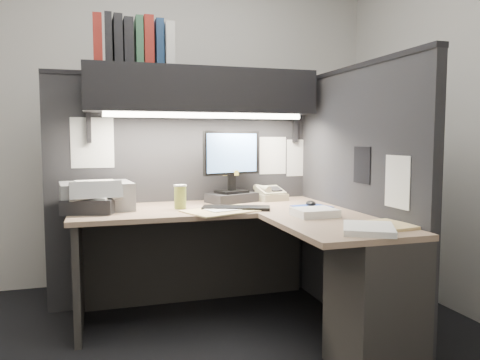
# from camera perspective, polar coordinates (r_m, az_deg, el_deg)

# --- Properties ---
(floor) EXTENTS (3.50, 3.50, 0.00)m
(floor) POSITION_cam_1_polar(r_m,az_deg,el_deg) (2.75, -3.60, -20.34)
(floor) COLOR black
(floor) RESTS_ON ground
(wall_back) EXTENTS (3.50, 0.04, 2.70)m
(wall_back) POSITION_cam_1_polar(r_m,az_deg,el_deg) (3.96, -8.75, 7.50)
(wall_back) COLOR beige
(wall_back) RESTS_ON floor
(wall_front) EXTENTS (3.50, 0.04, 2.70)m
(wall_front) POSITION_cam_1_polar(r_m,az_deg,el_deg) (1.09, 15.02, 13.96)
(wall_front) COLOR beige
(wall_front) RESTS_ON floor
(wall_right) EXTENTS (0.04, 3.00, 2.70)m
(wall_right) POSITION_cam_1_polar(r_m,az_deg,el_deg) (3.35, 27.10, 7.46)
(wall_right) COLOR beige
(wall_right) RESTS_ON floor
(partition_back) EXTENTS (1.90, 0.06, 1.60)m
(partition_back) POSITION_cam_1_polar(r_m,az_deg,el_deg) (3.42, -6.77, -1.31)
(partition_back) COLOR black
(partition_back) RESTS_ON floor
(partition_right) EXTENTS (0.06, 1.50, 1.60)m
(partition_right) POSITION_cam_1_polar(r_m,az_deg,el_deg) (3.04, 13.77, -2.21)
(partition_right) COLOR black
(partition_right) RESTS_ON floor
(desk) EXTENTS (1.70, 1.53, 0.73)m
(desk) POSITION_cam_1_polar(r_m,az_deg,el_deg) (2.71, 5.31, -10.69)
(desk) COLOR #987D60
(desk) RESTS_ON floor
(overhead_shelf) EXTENTS (1.55, 0.34, 0.30)m
(overhead_shelf) POSITION_cam_1_polar(r_m,az_deg,el_deg) (3.26, -4.66, 10.73)
(overhead_shelf) COLOR black
(overhead_shelf) RESTS_ON partition_back
(task_light_tube) EXTENTS (1.32, 0.04, 0.04)m
(task_light_tube) POSITION_cam_1_polar(r_m,az_deg,el_deg) (3.11, -4.08, 7.86)
(task_light_tube) COLOR white
(task_light_tube) RESTS_ON overhead_shelf
(monitor) EXTENTS (0.45, 0.31, 0.50)m
(monitor) POSITION_cam_1_polar(r_m,az_deg,el_deg) (3.28, -1.01, 0.73)
(monitor) COLOR black
(monitor) RESTS_ON desk
(keyboard) EXTENTS (0.45, 0.28, 0.02)m
(keyboard) POSITION_cam_1_polar(r_m,az_deg,el_deg) (2.96, -0.46, -3.42)
(keyboard) COLOR black
(keyboard) RESTS_ON desk
(mousepad) EXTENTS (0.26, 0.24, 0.00)m
(mousepad) POSITION_cam_1_polar(r_m,az_deg,el_deg) (3.12, 8.76, -3.21)
(mousepad) COLOR #1C3A9C
(mousepad) RESTS_ON desk
(mouse) EXTENTS (0.08, 0.11, 0.04)m
(mouse) POSITION_cam_1_polar(r_m,az_deg,el_deg) (3.11, 8.63, -2.85)
(mouse) COLOR black
(mouse) RESTS_ON mousepad
(telephone) EXTENTS (0.23, 0.24, 0.08)m
(telephone) POSITION_cam_1_polar(r_m,az_deg,el_deg) (3.42, 3.69, -1.79)
(telephone) COLOR #B7B18D
(telephone) RESTS_ON desk
(coffee_cup) EXTENTS (0.09, 0.09, 0.14)m
(coffee_cup) POSITION_cam_1_polar(r_m,az_deg,el_deg) (3.01, -7.30, -2.13)
(coffee_cup) COLOR #A8A943
(coffee_cup) RESTS_ON desk
(printer) EXTENTS (0.47, 0.41, 0.17)m
(printer) POSITION_cam_1_polar(r_m,az_deg,el_deg) (3.10, -17.09, -1.86)
(printer) COLOR gray
(printer) RESTS_ON desk
(notebook_stack) EXTENTS (0.35, 0.32, 0.09)m
(notebook_stack) POSITION_cam_1_polar(r_m,az_deg,el_deg) (2.98, -17.74, -2.96)
(notebook_stack) COLOR black
(notebook_stack) RESTS_ON desk
(open_folder) EXTENTS (0.55, 0.46, 0.01)m
(open_folder) POSITION_cam_1_polar(r_m,az_deg,el_deg) (2.90, -1.98, -3.74)
(open_folder) COLOR #D8BD7A
(open_folder) RESTS_ON desk
(paper_stack_a) EXTENTS (0.24, 0.20, 0.05)m
(paper_stack_a) POSITION_cam_1_polar(r_m,az_deg,el_deg) (2.74, 9.09, -3.93)
(paper_stack_a) COLOR white
(paper_stack_a) RESTS_ON desk
(paper_stack_b) EXTENTS (0.35, 0.37, 0.03)m
(paper_stack_b) POSITION_cam_1_polar(r_m,az_deg,el_deg) (2.35, 15.40, -5.75)
(paper_stack_b) COLOR white
(paper_stack_b) RESTS_ON desk
(manila_stack) EXTENTS (0.25, 0.29, 0.02)m
(manila_stack) POSITION_cam_1_polar(r_m,az_deg,el_deg) (2.51, 17.64, -5.26)
(manila_stack) COLOR #D8BD7A
(manila_stack) RESTS_ON desk
(binder_row) EXTENTS (0.50, 0.25, 0.31)m
(binder_row) POSITION_cam_1_polar(r_m,az_deg,el_deg) (3.24, -12.87, 16.01)
(binder_row) COLOR maroon
(binder_row) RESTS_ON overhead_shelf
(pinned_papers) EXTENTS (1.76, 1.31, 0.51)m
(pinned_papers) POSITION_cam_1_polar(r_m,az_deg,el_deg) (3.14, 1.45, 2.81)
(pinned_papers) COLOR white
(pinned_papers) RESTS_ON partition_back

